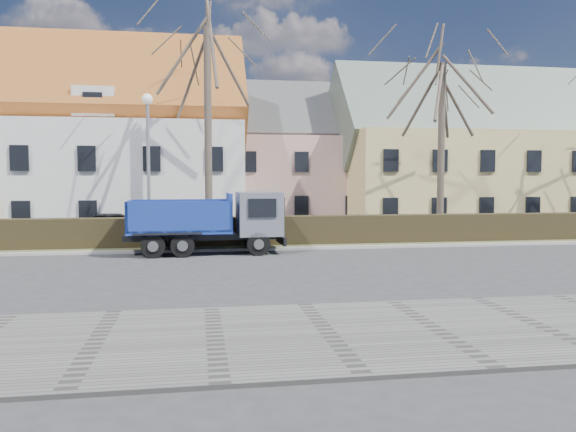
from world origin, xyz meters
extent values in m
plane|color=#343436|center=(0.00, 0.00, 0.00)|extent=(120.00, 120.00, 0.00)
cube|color=slate|center=(0.00, -8.50, 0.04)|extent=(80.00, 5.00, 0.08)
cube|color=#ADA69C|center=(0.00, 4.60, 0.06)|extent=(80.00, 0.30, 0.12)
cube|color=#505630|center=(0.00, 6.20, 0.05)|extent=(80.00, 3.00, 0.10)
cube|color=black|center=(0.00, 6.00, 0.65)|extent=(60.00, 0.90, 1.30)
imported|color=black|center=(-6.56, 9.55, 0.73)|extent=(4.55, 2.57, 1.46)
camera|label=1|loc=(-2.52, -19.16, 3.15)|focal=35.00mm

